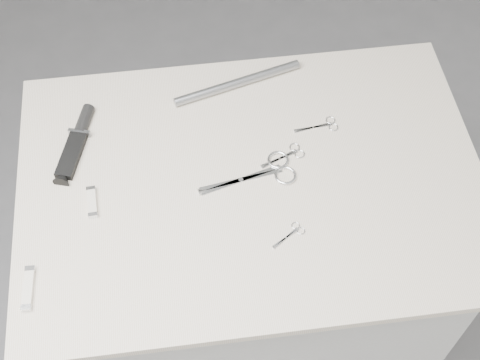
{
  "coord_description": "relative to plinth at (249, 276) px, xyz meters",
  "views": [
    {
      "loc": [
        -0.13,
        -0.8,
        2.1
      ],
      "look_at": [
        -0.03,
        -0.0,
        0.92
      ],
      "focal_mm": 50.0,
      "sensor_mm": 36.0,
      "label": 1
    }
  ],
  "objects": [
    {
      "name": "ground",
      "position": [
        0.0,
        0.0,
        -0.46
      ],
      "size": [
        4.0,
        4.0,
        0.01
      ],
      "primitive_type": "cube",
      "color": "slate",
      "rests_on": "ground"
    },
    {
      "name": "plinth",
      "position": [
        0.0,
        0.0,
        0.0
      ],
      "size": [
        0.9,
        0.6,
        0.9
      ],
      "primitive_type": "cube",
      "color": "#B8B8B6",
      "rests_on": "ground"
    },
    {
      "name": "display_board",
      "position": [
        0.0,
        0.0,
        0.46
      ],
      "size": [
        1.0,
        0.7,
        0.02
      ],
      "primitive_type": "cube",
      "color": "beige",
      "rests_on": "plinth"
    },
    {
      "name": "large_shears",
      "position": [
        0.04,
        0.01,
        0.47
      ],
      "size": [
        0.21,
        0.1,
        0.01
      ],
      "rotation": [
        0.0,
        0.0,
        0.21
      ],
      "color": "silver",
      "rests_on": "display_board"
    },
    {
      "name": "embroidery_scissors_a",
      "position": [
        0.09,
        0.05,
        0.47
      ],
      "size": [
        0.1,
        0.06,
        0.0
      ],
      "rotation": [
        0.0,
        0.0,
        0.38
      ],
      "color": "silver",
      "rests_on": "display_board"
    },
    {
      "name": "embroidery_scissors_b",
      "position": [
        0.18,
        0.12,
        0.47
      ],
      "size": [
        0.1,
        0.04,
        0.0
      ],
      "rotation": [
        0.0,
        0.0,
        0.12
      ],
      "color": "silver",
      "rests_on": "display_board"
    },
    {
      "name": "tiny_scissors",
      "position": [
        0.06,
        -0.15,
        0.47
      ],
      "size": [
        0.07,
        0.06,
        0.0
      ],
      "rotation": [
        0.0,
        0.0,
        0.58
      ],
      "color": "silver",
      "rests_on": "display_board"
    },
    {
      "name": "sheathed_knife",
      "position": [
        -0.37,
        0.15,
        0.48
      ],
      "size": [
        0.08,
        0.2,
        0.03
      ],
      "rotation": [
        0.0,
        0.0,
        1.28
      ],
      "color": "black",
      "rests_on": "display_board"
    },
    {
      "name": "pocket_knife_a",
      "position": [
        -0.46,
        -0.2,
        0.48
      ],
      "size": [
        0.02,
        0.09,
        0.01
      ],
      "rotation": [
        0.0,
        0.0,
        1.53
      ],
      "color": "beige",
      "rests_on": "display_board"
    },
    {
      "name": "pocket_knife_b",
      "position": [
        -0.34,
        -0.02,
        0.47
      ],
      "size": [
        0.02,
        0.08,
        0.01
      ],
      "rotation": [
        0.0,
        0.0,
        1.63
      ],
      "color": "beige",
      "rests_on": "display_board"
    },
    {
      "name": "metal_rail",
      "position": [
        0.0,
        0.27,
        0.48
      ],
      "size": [
        0.31,
        0.1,
        0.02
      ],
      "primitive_type": "cylinder",
      "rotation": [
        0.0,
        1.57,
        0.27
      ],
      "color": "gray",
      "rests_on": "display_board"
    }
  ]
}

